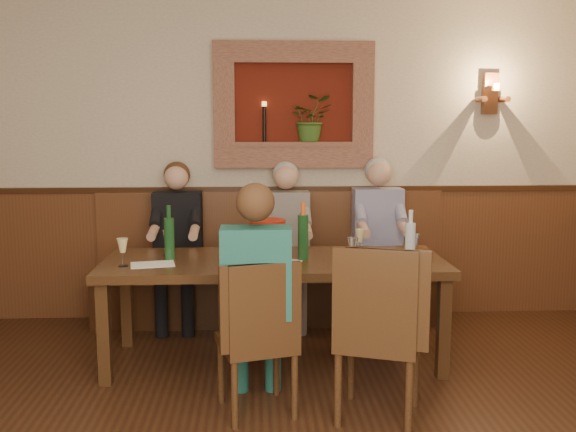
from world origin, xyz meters
name	(u,v)px	position (x,y,z in m)	size (l,w,h in m)	color
room_shell	(287,77)	(0.00, 0.00, 1.89)	(6.04, 6.04, 2.82)	#C3B094
wainscoting	(287,389)	(0.00, 0.00, 0.59)	(6.02, 6.02, 1.15)	brown
wall_niche	(298,110)	(0.24, 2.94, 1.81)	(1.36, 0.30, 1.06)	#5D180D
wall_sconce	(491,94)	(1.90, 2.93, 1.94)	(0.25, 0.20, 0.35)	brown
dining_table	(274,269)	(0.00, 1.85, 0.68)	(2.40, 0.90, 0.75)	#321E0F
bench	(271,284)	(0.00, 2.79, 0.33)	(3.00, 0.45, 1.11)	#381E0F
chair_near_left	(257,368)	(-0.12, 1.03, 0.27)	(0.51, 0.51, 0.94)	#321E0F
chair_near_right	(378,368)	(0.57, 0.92, 0.30)	(0.58, 0.58, 1.04)	#321E0F
person_bench_left	(178,260)	(-0.78, 2.69, 0.57)	(0.40, 0.49, 1.38)	black
person_bench_mid	(286,259)	(0.12, 2.69, 0.57)	(0.40, 0.49, 1.38)	#5D5655
person_bench_right	(379,256)	(0.91, 2.69, 0.58)	(0.41, 0.51, 1.41)	navy
person_chair_front	(256,318)	(-0.13, 1.07, 0.57)	(0.40, 0.49, 1.38)	#163D4F
spittoon_bucket	(267,240)	(-0.05, 1.82, 0.89)	(0.25, 0.25, 0.29)	red
wine_bottle_green_a	(303,236)	(0.20, 1.82, 0.92)	(0.08, 0.08, 0.41)	#19471E
wine_bottle_green_b	(169,238)	(-0.73, 1.87, 0.91)	(0.08, 0.08, 0.38)	#19471E
water_bottle	(410,243)	(0.91, 1.63, 0.90)	(0.08, 0.08, 0.38)	silver
tasting_sheet_a	(153,264)	(-0.83, 1.72, 0.75)	(0.29, 0.21, 0.00)	white
tasting_sheet_b	(281,262)	(0.04, 1.75, 0.75)	(0.28, 0.20, 0.00)	white
tasting_sheet_c	(405,264)	(0.89, 1.65, 0.75)	(0.27, 0.19, 0.00)	white
tasting_sheet_d	(243,268)	(-0.21, 1.57, 0.75)	(0.28, 0.20, 0.00)	white
wine_glass_0	(239,245)	(-0.25, 1.90, 0.85)	(0.08, 0.08, 0.19)	white
wine_glass_1	(303,244)	(0.21, 1.90, 0.85)	(0.08, 0.08, 0.19)	#E6D189
wine_glass_2	(360,242)	(0.63, 1.96, 0.85)	(0.08, 0.08, 0.19)	#E6D189
wine_glass_3	(353,251)	(0.52, 1.63, 0.85)	(0.08, 0.08, 0.19)	white
wine_glass_4	(168,243)	(-0.76, 2.00, 0.85)	(0.08, 0.08, 0.19)	white
wine_glass_5	(258,250)	(-0.11, 1.71, 0.85)	(0.08, 0.08, 0.19)	#E6D189
wine_glass_6	(414,248)	(0.97, 1.74, 0.85)	(0.08, 0.08, 0.19)	white
wine_glass_7	(123,252)	(-1.02, 1.67, 0.85)	(0.08, 0.08, 0.19)	#E6D189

